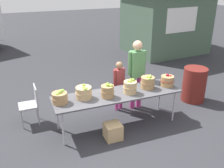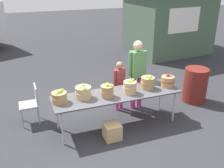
{
  "view_description": "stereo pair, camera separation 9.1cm",
  "coord_description": "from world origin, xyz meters",
  "views": [
    {
      "loc": [
        -1.88,
        -4.43,
        3.03
      ],
      "look_at": [
        0.0,
        0.3,
        0.85
      ],
      "focal_mm": 40.94,
      "sensor_mm": 36.0,
      "label": 1
    },
    {
      "loc": [
        -1.8,
        -4.46,
        3.03
      ],
      "look_at": [
        0.0,
        0.3,
        0.85
      ],
      "focal_mm": 40.94,
      "sensor_mm": 36.0,
      "label": 2
    }
  ],
  "objects": [
    {
      "name": "ground_plane",
      "position": [
        0.0,
        0.0,
        0.0
      ],
      "size": [
        40.0,
        40.0,
        0.0
      ],
      "primitive_type": "plane",
      "color": "#2D2D33"
    },
    {
      "name": "produce_crate",
      "position": [
        -0.27,
        -0.44,
        0.16
      ],
      "size": [
        0.33,
        0.33,
        0.33
      ],
      "primitive_type": "cube",
      "color": "tan",
      "rests_on": "ground"
    },
    {
      "name": "apple_basket_green_3",
      "position": [
        0.26,
        -0.06,
        0.89
      ],
      "size": [
        0.29,
        0.29,
        0.31
      ],
      "color": "tan",
      "rests_on": "market_table"
    },
    {
      "name": "apple_basket_green_2",
      "position": [
        -0.24,
        -0.07,
        0.89
      ],
      "size": [
        0.28,
        0.28,
        0.3
      ],
      "color": "#A87F51",
      "rests_on": "market_table"
    },
    {
      "name": "apple_basket_green_1",
      "position": [
        -0.7,
        0.05,
        0.88
      ],
      "size": [
        0.34,
        0.34,
        0.28
      ],
      "color": "tan",
      "rests_on": "market_table"
    },
    {
      "name": "vendor_adult",
      "position": [
        0.73,
        0.58,
        0.99
      ],
      "size": [
        0.44,
        0.23,
        1.68
      ],
      "rotation": [
        0.0,
        0.0,
        3.12
      ],
      "color": "#CC3F8C",
      "rests_on": "ground"
    },
    {
      "name": "market_table",
      "position": [
        0.0,
        0.0,
        0.71
      ],
      "size": [
        2.7,
        0.76,
        0.75
      ],
      "color": "#4C4C51",
      "rests_on": "ground"
    },
    {
      "name": "folding_chair",
      "position": [
        -1.69,
        0.76,
        0.51
      ],
      "size": [
        0.4,
        0.4,
        0.86
      ],
      "rotation": [
        0.0,
        0.0,
        4.72
      ],
      "color": "#99999E",
      "rests_on": "ground"
    },
    {
      "name": "child_customer",
      "position": [
        0.31,
        0.64,
        0.72
      ],
      "size": [
        0.31,
        0.22,
        1.22
      ],
      "rotation": [
        0.0,
        0.0,
        3.43
      ],
      "color": "#CC3F8C",
      "rests_on": "ground"
    },
    {
      "name": "apple_basket_green_0",
      "position": [
        -1.19,
        0.03,
        0.87
      ],
      "size": [
        0.32,
        0.32,
        0.27
      ],
      "color": "#A87F51",
      "rests_on": "market_table"
    },
    {
      "name": "apple_basket_red_0",
      "position": [
        1.19,
        -0.02,
        0.87
      ],
      "size": [
        0.31,
        0.31,
        0.27
      ],
      "color": "#A87F51",
      "rests_on": "market_table"
    },
    {
      "name": "food_kiosk",
      "position": [
        4.15,
        4.72,
        1.38
      ],
      "size": [
        3.73,
        3.19,
        2.74
      ],
      "rotation": [
        0.0,
        0.0,
        0.09
      ],
      "color": "#47604C",
      "rests_on": "ground"
    },
    {
      "name": "trash_barrel",
      "position": [
        2.31,
        0.38,
        0.44
      ],
      "size": [
        0.59,
        0.59,
        0.88
      ],
      "primitive_type": "cylinder",
      "color": "maroon",
      "rests_on": "ground"
    },
    {
      "name": "apple_basket_green_4",
      "position": [
        0.72,
        0.02,
        0.89
      ],
      "size": [
        0.31,
        0.31,
        0.3
      ],
      "color": "#A87F51",
      "rests_on": "market_table"
    }
  ]
}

